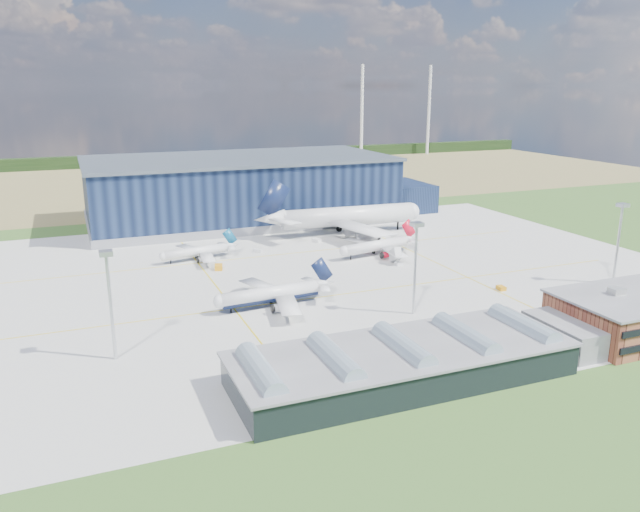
% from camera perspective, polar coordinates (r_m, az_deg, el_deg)
% --- Properties ---
extents(ground, '(600.00, 600.00, 0.00)m').
position_cam_1_polar(ground, '(176.52, 0.77, -2.55)').
color(ground, '#33541F').
rests_on(ground, ground).
extents(apron, '(220.00, 160.00, 0.08)m').
position_cam_1_polar(apron, '(185.35, -0.43, -1.66)').
color(apron, '#AAAAA5').
rests_on(apron, ground).
extents(farmland, '(600.00, 220.00, 0.01)m').
position_cam_1_polar(farmland, '(384.27, -12.16, 6.86)').
color(farmland, olive).
rests_on(farmland, ground).
extents(treeline, '(600.00, 8.00, 8.00)m').
position_cam_1_polar(treeline, '(462.18, -13.99, 8.63)').
color(treeline, black).
rests_on(treeline, ground).
extents(hangar, '(145.00, 62.00, 26.10)m').
position_cam_1_polar(hangar, '(262.20, -6.75, 5.87)').
color(hangar, black).
rests_on(hangar, ground).
extents(glass_concourse, '(78.00, 23.00, 8.60)m').
position_cam_1_polar(glass_concourse, '(122.47, 9.03, -9.21)').
color(glass_concourse, black).
rests_on(glass_concourse, ground).
extents(light_mast_west, '(2.60, 2.60, 23.00)m').
position_cam_1_polar(light_mast_west, '(130.75, -18.73, -2.75)').
color(light_mast_west, '#BBBDC2').
rests_on(light_mast_west, ground).
extents(light_mast_center, '(2.60, 2.60, 23.00)m').
position_cam_1_polar(light_mast_center, '(150.83, 8.74, 0.26)').
color(light_mast_center, '#BBBDC2').
rests_on(light_mast_center, ground).
extents(light_mast_east, '(2.60, 2.60, 23.00)m').
position_cam_1_polar(light_mast_east, '(191.77, 25.72, 2.13)').
color(light_mast_east, '#BBBDC2').
rests_on(light_mast_east, ground).
extents(airliner_navy, '(35.90, 35.23, 10.89)m').
position_cam_1_polar(airliner_navy, '(157.23, -4.60, -2.78)').
color(airliner_navy, silver).
rests_on(airliner_navy, ground).
extents(airliner_red, '(37.08, 36.52, 10.39)m').
position_cam_1_polar(airliner_red, '(204.97, 5.12, 1.43)').
color(airliner_red, silver).
rests_on(airliner_red, ground).
extents(airliner_widebody, '(69.25, 67.91, 21.40)m').
position_cam_1_polar(airliner_widebody, '(233.78, 2.64, 4.58)').
color(airliner_widebody, silver).
rests_on(airliner_widebody, ground).
extents(airliner_regional, '(31.60, 31.12, 8.86)m').
position_cam_1_polar(airliner_regional, '(202.78, -11.29, 0.82)').
color(airliner_regional, silver).
rests_on(airliner_regional, ground).
extents(gse_tug_b, '(2.02, 2.82, 1.16)m').
position_cam_1_polar(gse_tug_b, '(177.97, 16.23, -2.84)').
color(gse_tug_b, orange).
rests_on(gse_tug_b, ground).
extents(gse_van_a, '(5.61, 3.27, 2.30)m').
position_cam_1_polar(gse_van_a, '(136.38, 2.24, -7.56)').
color(gse_van_a, silver).
rests_on(gse_van_a, ground).
extents(gse_cart_a, '(3.11, 3.62, 1.32)m').
position_cam_1_polar(gse_cart_a, '(223.23, -0.32, 1.45)').
color(gse_cart_a, silver).
rests_on(gse_cart_a, ground).
extents(gse_van_b, '(3.91, 4.94, 2.06)m').
position_cam_1_polar(gse_van_b, '(240.61, 8.46, 2.39)').
color(gse_van_b, silver).
rests_on(gse_van_b, ground).
extents(gse_tug_c, '(3.09, 4.04, 1.57)m').
position_cam_1_polar(gse_tug_c, '(192.08, -9.25, -1.02)').
color(gse_tug_c, orange).
rests_on(gse_tug_c, ground).
extents(gse_cart_b, '(3.36, 3.23, 1.22)m').
position_cam_1_polar(gse_cart_b, '(210.38, -5.72, 0.49)').
color(gse_cart_b, silver).
rests_on(gse_cart_b, ground).
extents(gse_van_c, '(5.93, 3.95, 2.61)m').
position_cam_1_polar(gse_van_c, '(147.88, 14.97, -6.17)').
color(gse_van_c, silver).
rests_on(gse_van_c, ground).
extents(airstair, '(2.94, 5.81, 3.56)m').
position_cam_1_polar(airstair, '(197.63, 6.89, -0.17)').
color(airstair, silver).
rests_on(airstair, ground).
extents(car_a, '(3.94, 2.67, 1.24)m').
position_cam_1_polar(car_a, '(153.59, 18.84, -5.94)').
color(car_a, '#99999E').
rests_on(car_a, ground).
extents(car_b, '(3.93, 2.73, 1.23)m').
position_cam_1_polar(car_b, '(169.89, 25.09, -4.56)').
color(car_b, '#99999E').
rests_on(car_b, ground).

